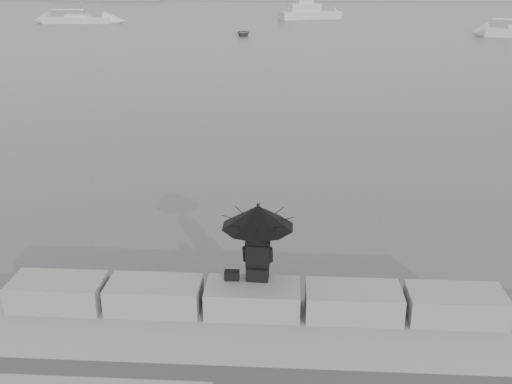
# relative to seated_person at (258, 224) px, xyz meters

# --- Properties ---
(ground) EXTENTS (360.00, 360.00, 0.00)m
(ground) POSITION_rel_seated_person_xyz_m (-0.07, 0.17, -2.02)
(ground) COLOR #4D4F52
(ground) RESTS_ON ground
(stone_block_far_left) EXTENTS (1.60, 0.80, 0.50)m
(stone_block_far_left) POSITION_rel_seated_person_xyz_m (-3.47, -0.28, -1.27)
(stone_block_far_left) COLOR gray
(stone_block_far_left) RESTS_ON promenade
(stone_block_left) EXTENTS (1.60, 0.80, 0.50)m
(stone_block_left) POSITION_rel_seated_person_xyz_m (-1.77, -0.28, -1.27)
(stone_block_left) COLOR gray
(stone_block_left) RESTS_ON promenade
(stone_block_centre) EXTENTS (1.60, 0.80, 0.50)m
(stone_block_centre) POSITION_rel_seated_person_xyz_m (-0.07, -0.28, -1.27)
(stone_block_centre) COLOR gray
(stone_block_centre) RESTS_ON promenade
(stone_block_right) EXTENTS (1.60, 0.80, 0.50)m
(stone_block_right) POSITION_rel_seated_person_xyz_m (1.63, -0.28, -1.27)
(stone_block_right) COLOR gray
(stone_block_right) RESTS_ON promenade
(stone_block_far_right) EXTENTS (1.60, 0.80, 0.50)m
(stone_block_far_right) POSITION_rel_seated_person_xyz_m (3.33, -0.28, -1.27)
(stone_block_far_right) COLOR gray
(stone_block_far_right) RESTS_ON promenade
(seated_person) EXTENTS (1.24, 1.24, 1.39)m
(seated_person) POSITION_rel_seated_person_xyz_m (0.00, 0.00, 0.00)
(seated_person) COLOR black
(seated_person) RESTS_ON stone_block_centre
(bag) EXTENTS (0.25, 0.15, 0.16)m
(bag) POSITION_rel_seated_person_xyz_m (-0.44, -0.08, -0.94)
(bag) COLOR black
(bag) RESTS_ON stone_block_centre
(sailboat_left) EXTENTS (9.17, 2.44, 12.90)m
(sailboat_left) POSITION_rel_seated_person_xyz_m (-28.46, 70.15, -1.51)
(sailboat_left) COLOR silver
(sailboat_left) RESTS_ON ground
(motor_cruiser) EXTENTS (9.58, 6.08, 4.50)m
(motor_cruiser) POSITION_rel_seated_person_xyz_m (3.14, 80.19, -1.12)
(motor_cruiser) COLOR silver
(motor_cruiser) RESTS_ON ground
(dinghy) EXTENTS (3.10, 1.51, 0.51)m
(dinghy) POSITION_rel_seated_person_xyz_m (-4.72, 54.32, -1.76)
(dinghy) COLOR gray
(dinghy) RESTS_ON ground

